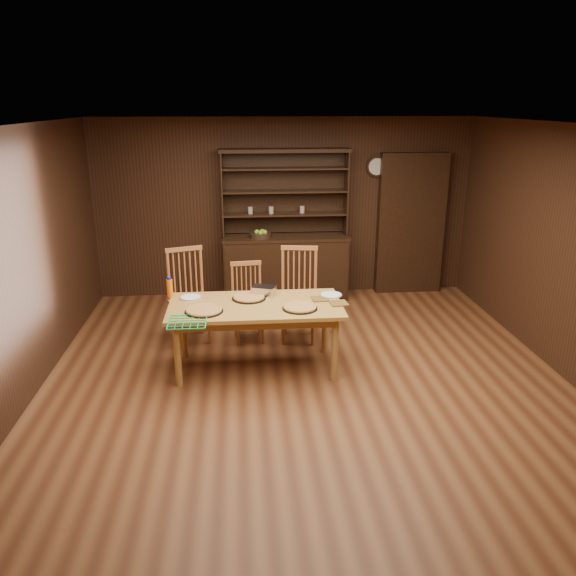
{
  "coord_description": "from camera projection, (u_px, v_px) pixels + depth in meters",
  "views": [
    {
      "loc": [
        -0.64,
        -5.2,
        2.81
      ],
      "look_at": [
        -0.16,
        0.4,
        0.93
      ],
      "focal_mm": 35.0,
      "sensor_mm": 36.0,
      "label": 1
    }
  ],
  "objects": [
    {
      "name": "pizza_center",
      "position": [
        249.0,
        297.0,
        6.13
      ],
      "size": [
        0.37,
        0.37,
        0.04
      ],
      "color": "black",
      "rests_on": "dining_table"
    },
    {
      "name": "chair_left",
      "position": [
        188.0,
        292.0,
        6.8
      ],
      "size": [
        0.59,
        0.57,
        1.14
      ],
      "rotation": [
        0.0,
        0.0,
        0.32
      ],
      "color": "#AB663A",
      "rests_on": "floor"
    },
    {
      "name": "doorway",
      "position": [
        411.0,
        224.0,
        8.41
      ],
      "size": [
        1.0,
        0.18,
        2.1
      ],
      "primitive_type": "cube",
      "color": "black",
      "rests_on": "floor"
    },
    {
      "name": "pot_holder_b",
      "position": [
        320.0,
        299.0,
        6.12
      ],
      "size": [
        0.19,
        0.19,
        0.01
      ],
      "primitive_type": "cube",
      "rotation": [
        0.0,
        0.0,
        0.06
      ],
      "color": "#A81A13",
      "rests_on": "dining_table"
    },
    {
      "name": "chair_right",
      "position": [
        299.0,
        290.0,
        6.85
      ],
      "size": [
        0.53,
        0.51,
        1.14
      ],
      "rotation": [
        0.0,
        0.0,
        -0.14
      ],
      "color": "#AB663A",
      "rests_on": "floor"
    },
    {
      "name": "pizza_left",
      "position": [
        204.0,
        310.0,
        5.76
      ],
      "size": [
        0.4,
        0.4,
        0.04
      ],
      "color": "black",
      "rests_on": "dining_table"
    },
    {
      "name": "juice_bottle",
      "position": [
        170.0,
        288.0,
        6.17
      ],
      "size": [
        0.07,
        0.07,
        0.23
      ],
      "color": "orange",
      "rests_on": "dining_table"
    },
    {
      "name": "plate_right",
      "position": [
        331.0,
        295.0,
        6.24
      ],
      "size": [
        0.25,
        0.25,
        0.02
      ],
      "color": "white",
      "rests_on": "dining_table"
    },
    {
      "name": "pot_holder_a",
      "position": [
        339.0,
        303.0,
        5.99
      ],
      "size": [
        0.2,
        0.2,
        0.01
      ],
      "primitive_type": "cube",
      "rotation": [
        0.0,
        0.0,
        0.1
      ],
      "color": "#A81A13",
      "rests_on": "dining_table"
    },
    {
      "name": "fruit_bowl",
      "position": [
        261.0,
        235.0,
        8.05
      ],
      "size": [
        0.3,
        0.3,
        0.12
      ],
      "color": "black",
      "rests_on": "china_hutch"
    },
    {
      "name": "foil_dish",
      "position": [
        264.0,
        290.0,
        6.26
      ],
      "size": [
        0.29,
        0.25,
        0.1
      ],
      "primitive_type": "cube",
      "rotation": [
        0.0,
        0.0,
        -0.33
      ],
      "color": "white",
      "rests_on": "dining_table"
    },
    {
      "name": "china_hutch",
      "position": [
        285.0,
        259.0,
        8.27
      ],
      "size": [
        1.84,
        0.52,
        2.17
      ],
      "color": "black",
      "rests_on": "floor"
    },
    {
      "name": "room_shell",
      "position": [
        309.0,
        237.0,
        5.35
      ],
      "size": [
        6.0,
        6.0,
        6.0
      ],
      "color": "silver",
      "rests_on": "floor"
    },
    {
      "name": "chair_center",
      "position": [
        247.0,
        299.0,
        6.84
      ],
      "size": [
        0.43,
        0.41,
        0.97
      ],
      "rotation": [
        0.0,
        0.0,
        0.1
      ],
      "color": "#AB663A",
      "rests_on": "floor"
    },
    {
      "name": "cooling_rack",
      "position": [
        187.0,
        322.0,
        5.48
      ],
      "size": [
        0.42,
        0.42,
        0.02
      ],
      "primitive_type": null,
      "rotation": [
        0.0,
        0.0,
        -0.17
      ],
      "color": "#0DAA58",
      "rests_on": "dining_table"
    },
    {
      "name": "floor",
      "position": [
        307.0,
        384.0,
        5.85
      ],
      "size": [
        6.0,
        6.0,
        0.0
      ],
      "primitive_type": "plane",
      "color": "brown",
      "rests_on": "ground"
    },
    {
      "name": "wall_clock",
      "position": [
        377.0,
        166.0,
        8.15
      ],
      "size": [
        0.3,
        0.05,
        0.3
      ],
      "color": "black",
      "rests_on": "room_shell"
    },
    {
      "name": "dining_table",
      "position": [
        255.0,
        312.0,
        6.0
      ],
      "size": [
        1.84,
        0.92,
        0.75
      ],
      "color": "#C39043",
      "rests_on": "floor"
    },
    {
      "name": "plate_left",
      "position": [
        191.0,
        297.0,
        6.16
      ],
      "size": [
        0.24,
        0.24,
        0.02
      ],
      "color": "white",
      "rests_on": "dining_table"
    },
    {
      "name": "pizza_right",
      "position": [
        300.0,
        307.0,
        5.84
      ],
      "size": [
        0.37,
        0.37,
        0.04
      ],
      "color": "black",
      "rests_on": "dining_table"
    }
  ]
}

